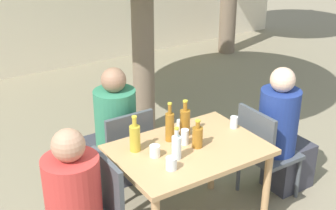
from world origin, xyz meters
TOP-DOWN VIEW (x-y plane):
  - dining_table_front at (0.00, 0.00)m, footprint 1.16×0.83m
  - patio_chair_0 at (-0.81, 0.00)m, footprint 0.44×0.44m
  - patio_chair_1 at (0.81, 0.00)m, footprint 0.44×0.44m
  - patio_chair_2 at (-0.23, 0.65)m, footprint 0.44×0.44m
  - person_seated_1 at (1.04, -0.00)m, footprint 0.58×0.35m
  - person_seated_2 at (-0.23, 0.87)m, footprint 0.37×0.59m
  - water_bottle_0 at (-0.17, -0.08)m, footprint 0.07×0.07m
  - amber_bottle_1 at (0.10, 0.20)m, footprint 0.08×0.08m
  - oil_cruet_2 at (-0.37, 0.19)m, footprint 0.08×0.08m
  - amber_bottle_3 at (0.06, -0.02)m, footprint 0.08×0.08m
  - amber_bottle_4 at (-0.06, 0.18)m, footprint 0.07×0.07m
  - drinking_glass_0 at (0.01, 0.07)m, footprint 0.06×0.06m
  - drinking_glass_1 at (0.12, 0.30)m, footprint 0.06×0.06m
  - drinking_glass_2 at (-0.29, 0.03)m, footprint 0.08×0.08m
  - drinking_glass_3 at (0.51, 0.08)m, footprint 0.06×0.06m
  - drinking_glass_4 at (-0.28, -0.18)m, footprint 0.08×0.08m

SIDE VIEW (x-z plane):
  - patio_chair_0 at x=-0.81m, z-range 0.06..0.95m
  - patio_chair_1 at x=0.81m, z-range 0.06..0.95m
  - patio_chair_2 at x=-0.23m, z-range 0.06..0.95m
  - person_seated_2 at x=-0.23m, z-range -0.06..1.17m
  - person_seated_1 at x=1.04m, z-range -0.06..1.18m
  - dining_table_front at x=0.00m, z-range 0.28..1.05m
  - drinking_glass_1 at x=0.12m, z-range 0.77..0.85m
  - drinking_glass_2 at x=-0.29m, z-range 0.77..0.86m
  - drinking_glass_4 at x=-0.28m, z-range 0.77..0.86m
  - drinking_glass_3 at x=0.51m, z-range 0.77..0.87m
  - drinking_glass_0 at x=0.01m, z-range 0.77..0.89m
  - amber_bottle_3 at x=0.06m, z-range 0.74..0.97m
  - water_bottle_0 at x=-0.17m, z-range 0.74..0.99m
  - oil_cruet_2 at x=-0.37m, z-range 0.73..1.02m
  - amber_bottle_1 at x=0.10m, z-range 0.73..1.04m
  - amber_bottle_4 at x=-0.06m, z-range 0.73..1.06m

